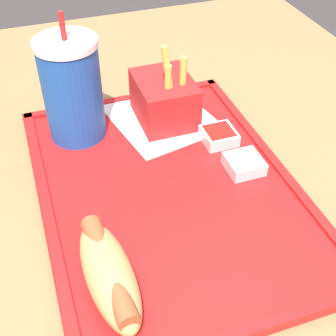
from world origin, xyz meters
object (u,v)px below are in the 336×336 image
sauce_cup_mayo (244,163)px  sauce_cup_ketchup (219,135)px  hot_dog_far (109,273)px  fries_carton (165,100)px  soda_cup (72,89)px

sauce_cup_mayo → sauce_cup_ketchup: size_ratio=1.00×
hot_dog_far → sauce_cup_mayo: size_ratio=3.19×
fries_carton → sauce_cup_mayo: fries_carton is taller
sauce_cup_ketchup → soda_cup: bearing=65.6°
fries_carton → sauce_cup_mayo: (-0.14, -0.06, -0.02)m
sauce_cup_ketchup → sauce_cup_mayo: bearing=-174.3°
sauce_cup_ketchup → fries_carton: bearing=36.4°
fries_carton → sauce_cup_ketchup: (-0.07, -0.05, -0.02)m
soda_cup → hot_dog_far: (-0.27, 0.02, -0.05)m
soda_cup → fries_carton: soda_cup is taller
soda_cup → sauce_cup_ketchup: soda_cup is taller
hot_dog_far → sauce_cup_ketchup: bearing=-46.9°
hot_dog_far → soda_cup: bearing=-4.0°
soda_cup → fries_carton: 0.13m
hot_dog_far → sauce_cup_mayo: hot_dog_far is taller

